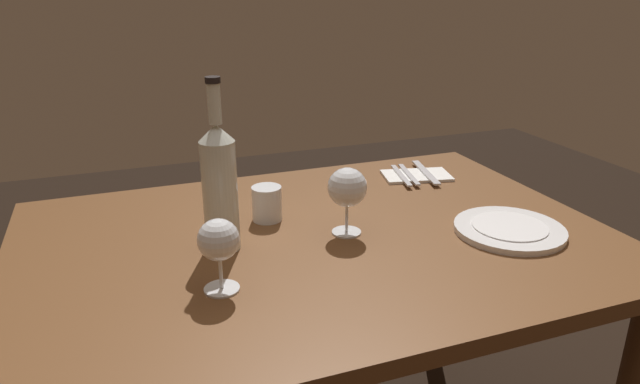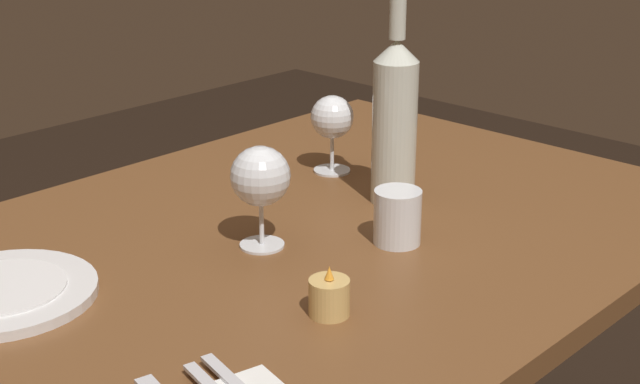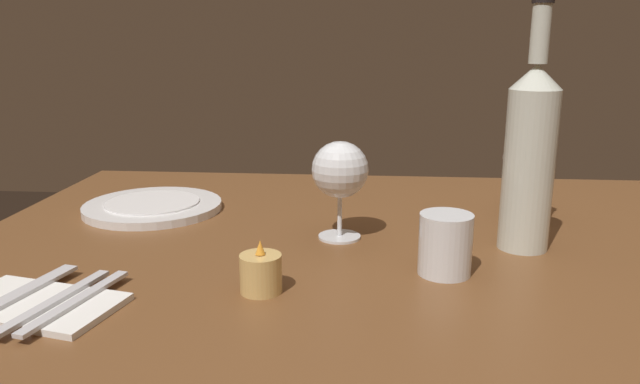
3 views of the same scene
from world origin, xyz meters
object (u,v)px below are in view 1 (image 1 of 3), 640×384
at_px(wine_glass_left, 219,242).
at_px(votive_candle, 345,188).
at_px(fork_outer, 401,175).
at_px(fork_inner, 409,174).
at_px(table_knife, 426,172).
at_px(water_tumbler, 267,205).
at_px(folded_napkin, 416,176).
at_px(wine_glass_right, 347,189).
at_px(wine_bottle, 220,185).
at_px(dinner_plate, 509,229).

height_order(wine_glass_left, votive_candle, wine_glass_left).
height_order(votive_candle, fork_outer, votive_candle).
distance_m(votive_candle, fork_outer, 0.21).
distance_m(fork_inner, table_knife, 0.05).
xyz_separation_m(water_tumbler, table_knife, (0.51, 0.15, -0.03)).
distance_m(folded_napkin, fork_outer, 0.05).
height_order(wine_glass_right, fork_outer, wine_glass_right).
distance_m(wine_bottle, water_tumbler, 0.20).
xyz_separation_m(fork_inner, fork_outer, (-0.02, 0.00, 0.00)).
xyz_separation_m(wine_glass_left, wine_bottle, (0.04, 0.17, 0.05)).
relative_size(votive_candle, dinner_plate, 0.27).
xyz_separation_m(wine_glass_right, votive_candle, (0.09, 0.21, -0.08)).
xyz_separation_m(wine_glass_left, votive_candle, (0.40, 0.36, -0.07)).
xyz_separation_m(wine_glass_left, wine_glass_right, (0.31, 0.15, 0.01)).
xyz_separation_m(votive_candle, fork_outer, (0.20, 0.07, -0.01)).
relative_size(fork_outer, table_knife, 0.85).
bearing_deg(fork_outer, fork_inner, 0.00).
bearing_deg(fork_outer, dinner_plate, -82.16).
xyz_separation_m(wine_bottle, fork_outer, (0.56, 0.26, -0.13)).
distance_m(wine_glass_right, table_knife, 0.47).
bearing_deg(water_tumbler, fork_outer, 18.67).
distance_m(dinner_plate, fork_inner, 0.41).
bearing_deg(fork_outer, folded_napkin, 0.00).
height_order(wine_glass_right, dinner_plate, wine_glass_right).
bearing_deg(fork_outer, wine_bottle, -155.24).
bearing_deg(wine_bottle, fork_inner, 23.82).
bearing_deg(votive_candle, fork_inner, 16.59).
bearing_deg(dinner_plate, water_tumbler, 152.01).
bearing_deg(dinner_plate, fork_inner, 94.37).
distance_m(wine_glass_right, folded_napkin, 0.45).
bearing_deg(wine_bottle, wine_glass_left, -102.58).
relative_size(folded_napkin, fork_inner, 1.17).
height_order(votive_candle, dinner_plate, votive_candle).
relative_size(water_tumbler, votive_candle, 1.22).
relative_size(dinner_plate, fork_inner, 1.37).
height_order(dinner_plate, folded_napkin, dinner_plate).
relative_size(wine_glass_left, fork_outer, 0.78).
height_order(wine_glass_right, water_tumbler, wine_glass_right).
distance_m(water_tumbler, folded_napkin, 0.51).
relative_size(wine_bottle, fork_inner, 2.02).
bearing_deg(water_tumbler, wine_bottle, -138.59).
height_order(water_tumbler, votive_candle, water_tumbler).
bearing_deg(folded_napkin, wine_glass_right, -140.21).
bearing_deg(water_tumbler, table_knife, 15.92).
bearing_deg(votive_candle, dinner_plate, -52.69).
height_order(wine_glass_left, wine_glass_right, wine_glass_right).
xyz_separation_m(wine_glass_right, folded_napkin, (0.34, 0.28, -0.10)).
bearing_deg(votive_candle, wine_glass_left, -137.62).
height_order(wine_bottle, fork_inner, wine_bottle).
distance_m(water_tumbler, table_knife, 0.54).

